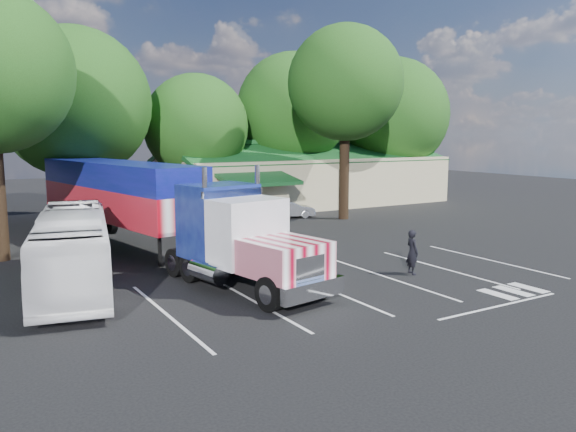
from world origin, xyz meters
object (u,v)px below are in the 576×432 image
tour_bus (73,249)px  silver_sedan (289,209)px  semi_truck (143,201)px  bicycle (278,227)px  woman (412,252)px

tour_bus → silver_sedan: bearing=46.1°
semi_truck → tour_bus: 6.47m
bicycle → silver_sedan: bearing=49.7°
bicycle → silver_sedan: size_ratio=0.51×
semi_truck → woman: (8.68, -9.98, -1.72)m
woman → tour_bus: size_ratio=0.18×
semi_truck → bicycle: size_ratio=11.98×
woman → tour_bus: 13.93m
woman → silver_sedan: size_ratio=0.52×
semi_truck → tour_bus: semi_truck is taller
semi_truck → tour_bus: size_ratio=2.09×
woman → silver_sedan: (3.93, 16.93, -0.35)m
semi_truck → woman: size_ratio=11.79×
woman → bicycle: (-0.36, 11.04, -0.47)m
semi_truck → silver_sedan: semi_truck is taller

